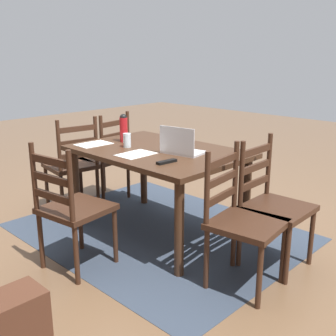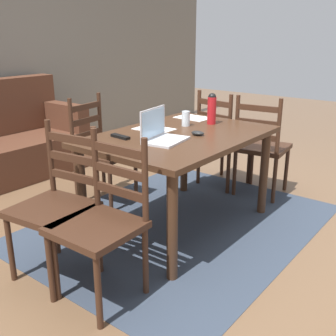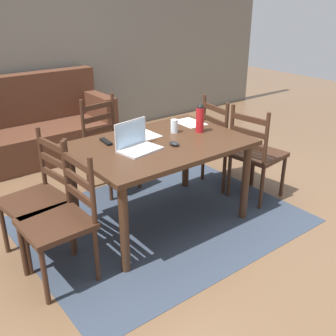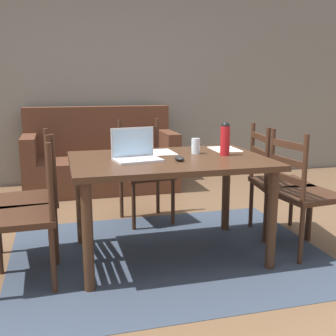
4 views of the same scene
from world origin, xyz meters
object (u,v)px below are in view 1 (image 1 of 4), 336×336
water_bottle (124,127)px  drinking_glass (127,140)px  chair_right_near (105,158)px  chair_right_far (72,165)px  computer_mouse (165,144)px  tv_remote (167,162)px  chair_far_head (72,209)px  dining_table (158,160)px  laptop (181,147)px  chair_left_near (273,206)px  chair_left_far (242,221)px

water_bottle → drinking_glass: bearing=146.6°
chair_right_near → chair_right_far: 0.40m
computer_mouse → tv_remote: (-0.41, 0.40, -0.01)m
water_bottle → chair_right_near: bearing=-19.5°
chair_far_head → tv_remote: chair_far_head is taller
water_bottle → dining_table: bearing=179.7°
chair_far_head → chair_right_far: (1.01, -0.66, 0.00)m
laptop → drinking_glass: size_ratio=2.92×
dining_table → chair_far_head: bearing=90.4°
dining_table → laptop: laptop is taller
dining_table → chair_left_near: 1.04m
water_bottle → chair_far_head: bearing=117.1°
chair_left_near → laptop: 0.85m
chair_left_near → drinking_glass: (1.25, 0.32, 0.35)m
chair_right_near → chair_left_near: bearing=179.8°
chair_right_near → drinking_glass: size_ratio=7.90×
chair_left_far → drinking_glass: (1.25, -0.08, 0.35)m
chair_left_far → computer_mouse: 1.14m
chair_right_near → chair_left_far: bearing=168.6°
chair_left_far → laptop: size_ratio=2.70×
chair_far_head → chair_left_far: bearing=-146.4°
tv_remote → chair_far_head: bearing=-115.6°
chair_right_near → water_bottle: water_bottle is taller
chair_far_head → laptop: size_ratio=2.70×
water_bottle → computer_mouse: 0.43m
computer_mouse → chair_right_near: bearing=-11.6°
tv_remote → chair_left_near: bearing=41.4°
chair_right_far → drinking_glass: chair_right_far is taller
laptop → water_bottle: bearing=1.0°
chair_right_far → water_bottle: bearing=-160.0°
chair_left_near → water_bottle: bearing=7.7°
chair_left_near → laptop: size_ratio=2.70×
dining_table → chair_right_near: chair_right_near is taller
dining_table → chair_right_near: size_ratio=1.50×
chair_left_far → drinking_glass: 1.30m
chair_right_far → chair_right_near: bearing=-90.0°
chair_far_head → computer_mouse: (0.05, -0.99, 0.31)m
chair_right_near → laptop: 1.31m
chair_far_head → computer_mouse: size_ratio=9.50×
chair_right_far → laptop: laptop is taller
laptop → chair_right_far: bearing=9.8°
chair_right_near → computer_mouse: size_ratio=9.50×
laptop → computer_mouse: (0.29, -0.12, -0.04)m
dining_table → water_bottle: (0.44, -0.00, 0.23)m
chair_left_far → chair_right_near: bearing=-11.4°
chair_right_far → chair_left_near: size_ratio=1.00×
chair_far_head → chair_left_near: bearing=-133.2°
chair_right_far → laptop: size_ratio=2.70×
chair_right_near → chair_far_head: 1.46m
chair_far_head → chair_left_near: size_ratio=1.00×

